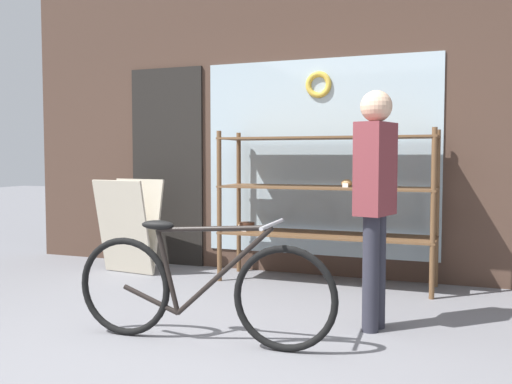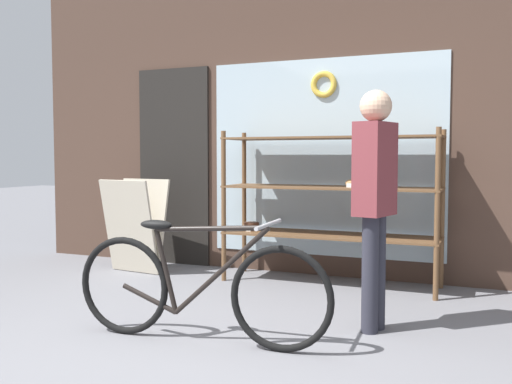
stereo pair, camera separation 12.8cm
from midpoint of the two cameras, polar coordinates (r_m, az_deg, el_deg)
ground_plane at (r=3.35m, az=-9.19°, el=-16.76°), size 30.00×30.00×0.00m
storefront_facade at (r=5.67m, az=5.25°, el=6.84°), size 6.26×0.13×3.03m
display_case at (r=5.19m, az=7.90°, el=0.05°), size 1.95×0.51×1.40m
bicycle at (r=3.61m, az=-4.83°, el=-9.51°), size 1.71×0.46×0.77m
sandwich_board at (r=5.83m, az=-11.39°, el=-3.32°), size 0.64×0.45×0.93m
pedestrian at (r=3.84m, az=12.73°, el=0.09°), size 0.25×0.35×1.60m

